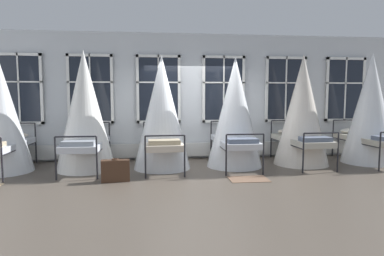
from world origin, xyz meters
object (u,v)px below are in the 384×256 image
object	(u,v)px
cot_first	(0,116)
cot_second	(85,112)
cot_third	(162,114)
cot_fifth	(302,112)
suitcase_dark	(115,171)
cot_fourth	(235,114)
cot_sixth	(370,110)

from	to	relation	value
cot_first	cot_second	world-z (taller)	cot_second
cot_first	cot_second	bearing A→B (deg)	-88.14
cot_first	cot_third	world-z (taller)	cot_third
cot_first	cot_fifth	xyz separation A→B (m)	(7.08, 0.01, 0.05)
cot_fifth	suitcase_dark	size ratio (longest dim) A/B	4.73
cot_first	cot_third	distance (m)	3.60
cot_fourth	cot_sixth	world-z (taller)	cot_sixth
cot_third	cot_fourth	distance (m)	1.76
cot_first	suitcase_dark	world-z (taller)	cot_first
cot_second	cot_third	size ratio (longest dim) A/B	1.04
cot_third	suitcase_dark	distance (m)	1.87
cot_second	cot_fourth	world-z (taller)	cot_second
cot_fifth	cot_sixth	distance (m)	1.80
cot_third	cot_fifth	distance (m)	3.48
cot_first	cot_fifth	bearing A→B (deg)	-88.29
cot_sixth	cot_first	bearing A→B (deg)	88.50
cot_first	cot_third	bearing A→B (deg)	-89.07
cot_fourth	cot_second	bearing A→B (deg)	90.18
suitcase_dark	cot_sixth	bearing A→B (deg)	5.71
cot_fourth	suitcase_dark	size ratio (longest dim) A/B	4.60
cot_second	cot_sixth	distance (m)	7.04
cot_third	cot_sixth	world-z (taller)	cot_sixth
cot_third	cot_sixth	size ratio (longest dim) A/B	0.96
cot_third	cot_fifth	xyz separation A→B (m)	(3.48, 0.05, 0.03)
cot_first	cot_fifth	distance (m)	7.08
cot_second	cot_first	bearing A→B (deg)	91.78
cot_fifth	cot_third	bearing A→B (deg)	89.94
cot_first	cot_second	distance (m)	1.84
cot_third	cot_sixth	distance (m)	5.28
cot_second	cot_sixth	xyz separation A→B (m)	(7.04, -0.03, 0.01)
cot_second	cot_sixth	world-z (taller)	cot_sixth
cot_first	cot_sixth	world-z (taller)	cot_sixth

